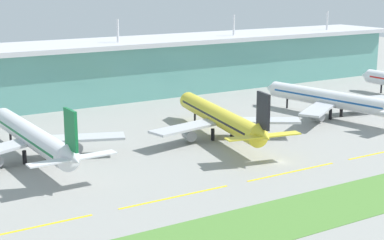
# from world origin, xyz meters

# --- Properties ---
(ground_plane) EXTENTS (600.00, 600.00, 0.00)m
(ground_plane) POSITION_xyz_m (0.00, 0.00, 0.00)
(ground_plane) COLOR gray
(terminal_building) EXTENTS (288.00, 34.00, 32.03)m
(terminal_building) POSITION_xyz_m (-0.00, 105.73, 11.72)
(terminal_building) COLOR #5B9E93
(terminal_building) RESTS_ON ground
(airliner_near_middle) EXTENTS (48.79, 63.31, 18.90)m
(airliner_near_middle) POSITION_xyz_m (-55.07, 35.99, 6.45)
(airliner_near_middle) COLOR silver
(airliner_near_middle) RESTS_ON ground
(airliner_center) EXTENTS (47.92, 63.77, 18.90)m
(airliner_center) POSITION_xyz_m (0.36, 28.88, 6.45)
(airliner_center) COLOR yellow
(airliner_center) RESTS_ON ground
(airliner_far_middle) EXTENTS (48.11, 60.78, 18.90)m
(airliner_far_middle) POSITION_xyz_m (49.87, 31.70, 6.45)
(airliner_far_middle) COLOR white
(airliner_far_middle) RESTS_ON ground
(taxiway_stripe_west) EXTENTS (28.00, 0.70, 0.04)m
(taxiway_stripe_west) POSITION_xyz_m (-71.00, -7.86, 0.02)
(taxiway_stripe_west) COLOR yellow
(taxiway_stripe_west) RESTS_ON ground
(taxiway_stripe_mid_west) EXTENTS (28.00, 0.70, 0.04)m
(taxiway_stripe_mid_west) POSITION_xyz_m (-37.00, -7.86, 0.02)
(taxiway_stripe_mid_west) COLOR yellow
(taxiway_stripe_mid_west) RESTS_ON ground
(taxiway_stripe_centre) EXTENTS (28.00, 0.70, 0.04)m
(taxiway_stripe_centre) POSITION_xyz_m (-3.00, -7.86, 0.02)
(taxiway_stripe_centre) COLOR yellow
(taxiway_stripe_centre) RESTS_ON ground
(taxiway_stripe_mid_east) EXTENTS (28.00, 0.70, 0.04)m
(taxiway_stripe_mid_east) POSITION_xyz_m (31.00, -7.86, 0.02)
(taxiway_stripe_mid_east) COLOR yellow
(taxiway_stripe_mid_east) RESTS_ON ground
(grass_verge) EXTENTS (300.00, 18.00, 0.10)m
(grass_verge) POSITION_xyz_m (0.00, -30.20, 0.05)
(grass_verge) COLOR #518438
(grass_verge) RESTS_ON ground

